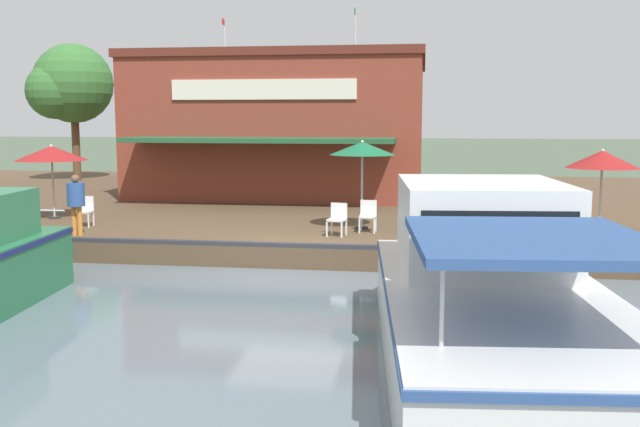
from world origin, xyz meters
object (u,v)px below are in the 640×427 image
Objects in this scene: person_at_quay_edge at (76,198)px; cafe_chair_facing_river at (85,210)px; patio_umbrella_mid_patio_left at (51,153)px; motorboat_far_downstream at (484,291)px; patio_umbrella_mid_patio_right at (602,159)px; cafe_chair_mid_patio at (368,214)px; cafe_chair_far_corner_seat at (338,218)px; patio_umbrella_by_entrance at (362,149)px; waterfront_restaurant at (290,125)px; tree_downstream_bank at (69,86)px.

cafe_chair_facing_river is at bearing -160.65° from person_at_quay_edge.
patio_umbrella_mid_patio_left is at bearing -129.27° from cafe_chair_facing_river.
patio_umbrella_mid_patio_right is at bearing 156.72° from motorboat_far_downstream.
patio_umbrella_mid_patio_left is at bearing -91.69° from patio_umbrella_mid_patio_right.
patio_umbrella_mid_patio_left is 2.65× the size of cafe_chair_facing_river.
patio_umbrella_mid_patio_left is 0.24× the size of motorboat_far_downstream.
person_at_quay_edge is at bearing 19.35° from cafe_chair_facing_river.
patio_umbrella_mid_patio_right is 1.41× the size of person_at_quay_edge.
patio_umbrella_mid_patio_left reaches higher than cafe_chair_mid_patio.
patio_umbrella_mid_patio_left is 2.65× the size of cafe_chair_far_corner_seat.
patio_umbrella_mid_patio_left is 3.74m from person_at_quay_edge.
cafe_chair_mid_patio is 0.53× the size of person_at_quay_edge.
patio_umbrella_by_entrance is at bearing -87.74° from patio_umbrella_mid_patio_right.
cafe_chair_facing_river is (10.77, -3.88, -2.28)m from waterfront_restaurant.
patio_umbrella_mid_patio_right is 25.41m from tree_downstream_bank.
motorboat_far_downstream reaches higher than cafe_chair_facing_river.
person_at_quay_edge is (0.92, -6.76, 0.51)m from cafe_chair_far_corner_seat.
tree_downstream_bank is (-13.24, -15.34, 2.35)m from patio_umbrella_by_entrance.
patio_umbrella_mid_patio_left is 15.23m from motorboat_far_downstream.
waterfront_restaurant is 10.95m from patio_umbrella_mid_patio_left.
cafe_chair_facing_river is (0.65, -7.81, -1.74)m from patio_umbrella_by_entrance.
cafe_chair_far_corner_seat is 21.11m from tree_downstream_bank.
person_at_quay_edge is at bearing 27.65° from tree_downstream_bank.
tree_downstream_bank is (-12.99, -21.69, 2.61)m from patio_umbrella_mid_patio_right.
motorboat_far_downstream is at bearing 57.83° from person_at_quay_edge.
cafe_chair_far_corner_seat is (1.47, -6.87, -1.49)m from patio_umbrella_mid_patio_right.
cafe_chair_mid_patio is 0.09× the size of motorboat_far_downstream.
waterfront_restaurant is 1.80× the size of tree_downstream_bank.
waterfront_restaurant is 11.67m from cafe_chair_facing_river.
waterfront_restaurant is 1.27× the size of motorboat_far_downstream.
patio_umbrella_mid_patio_left is at bearing -126.90° from motorboat_far_downstream.
cafe_chair_facing_river is (-0.57, -7.28, 0.00)m from cafe_chair_far_corner_seat.
cafe_chair_mid_patio is at bearing 102.52° from person_at_quay_edge.
cafe_chair_far_corner_seat is at bearing 77.80° from patio_umbrella_mid_patio_left.
patio_umbrella_by_entrance is 8.97m from motorboat_far_downstream.
patio_umbrella_mid_patio_left is at bearing -142.43° from person_at_quay_edge.
patio_umbrella_mid_patio_right is at bearing 59.07° from tree_downstream_bank.
cafe_chair_mid_patio is 0.13× the size of tree_downstream_bank.
patio_umbrella_by_entrance reaches higher than person_at_quay_edge.
waterfront_restaurant is 11.97m from tree_downstream_bank.
cafe_chair_far_corner_seat and cafe_chair_facing_river have the same top height.
person_at_quay_edge is 0.24× the size of tree_downstream_bank.
patio_umbrella_mid_patio_right is 2.64× the size of cafe_chair_facing_river.
patio_umbrella_mid_patio_left is (9.40, -5.55, -0.77)m from waterfront_restaurant.
patio_umbrella_mid_patio_left is 14.07m from tree_downstream_bank.
cafe_chair_facing_river is at bearing 28.47° from tree_downstream_bank.
patio_umbrella_mid_patio_left is 9.51m from patio_umbrella_by_entrance.
motorboat_far_downstream is at bearing 53.10° from patio_umbrella_mid_patio_left.
patio_umbrella_mid_patio_left is at bearing -30.57° from waterfront_restaurant.
cafe_chair_far_corner_seat is (1.94, 8.95, -1.51)m from patio_umbrella_mid_patio_left.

